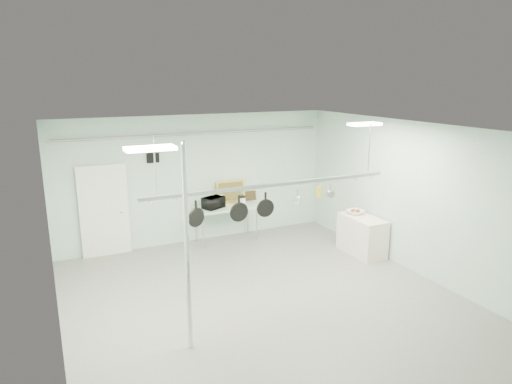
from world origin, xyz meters
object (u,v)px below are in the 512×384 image
skillet_mid (239,208)px  side_cabinet (362,235)px  coffee_canister (243,201)px  fruit_bowl (355,212)px  chrome_pole (187,250)px  skillet_right (265,205)px  microwave (213,203)px  pot_rack (274,183)px  prep_table (226,209)px  skillet_left (196,213)px

skillet_mid → side_cabinet: bearing=15.3°
coffee_canister → fruit_bowl: 2.82m
chrome_pole → skillet_right: size_ratio=6.89×
microwave → skillet_mid: (-0.74, -3.31, 0.80)m
pot_rack → microwave: pot_rack is taller
chrome_pole → coffee_canister: bearing=56.6°
prep_table → skillet_left: 3.93m
skillet_left → skillet_right: same height
side_cabinet → skillet_left: bearing=-166.0°
fruit_bowl → skillet_mid: (-3.62, -1.38, 0.90)m
prep_table → skillet_left: (-1.86, -3.30, 1.04)m
prep_table → fruit_bowl: fruit_bowl is taller
side_cabinet → skillet_mid: 4.04m
pot_rack → skillet_left: bearing=180.0°
microwave → fruit_bowl: 3.47m
fruit_bowl → skillet_left: skillet_left is taller
skillet_left → prep_table: bearing=40.7°
pot_rack → skillet_right: (-0.16, 0.00, -0.38)m
pot_rack → coffee_canister: size_ratio=22.54×
side_cabinet → coffee_canister: 3.06m
pot_rack → skillet_right: size_ratio=10.33×
skillet_mid → skillet_right: bearing=-1.5°
microwave → skillet_left: bearing=41.4°
coffee_canister → skillet_right: skillet_right is taller
fruit_bowl → skillet_right: size_ratio=0.85×
skillet_mid → microwave: bearing=75.9°
fruit_bowl → skillet_mid: 3.98m
side_cabinet → microwave: 3.68m
fruit_bowl → skillet_left: size_ratio=0.91×
chrome_pole → skillet_right: bearing=27.3°
prep_table → side_cabinet: size_ratio=1.33×
chrome_pole → microwave: 4.67m
chrome_pole → microwave: size_ratio=6.19×
pot_rack → skillet_left: (-1.46, 0.00, -0.36)m
pot_rack → side_cabinet: bearing=20.4°
chrome_pole → microwave: chrome_pole is taller
prep_table → skillet_mid: size_ratio=3.45×
skillet_mid → skillet_left: bearing=178.5°
coffee_canister → skillet_mid: skillet_mid is taller
chrome_pole → prep_table: 4.85m
side_cabinet → fruit_bowl: (-0.01, 0.28, 0.50)m
pot_rack → microwave: (0.06, 3.31, -1.18)m
skillet_mid → pot_rack: bearing=-1.5°
chrome_pole → skillet_left: size_ratio=7.36×
skillet_right → skillet_mid: bearing=-176.2°
microwave → fruit_bowl: bearing=122.3°
skillet_right → side_cabinet: bearing=23.2°
fruit_bowl → side_cabinet: bearing=-88.8°
chrome_pole → fruit_bowl: chrome_pole is taller
fruit_bowl → skillet_mid: skillet_mid is taller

